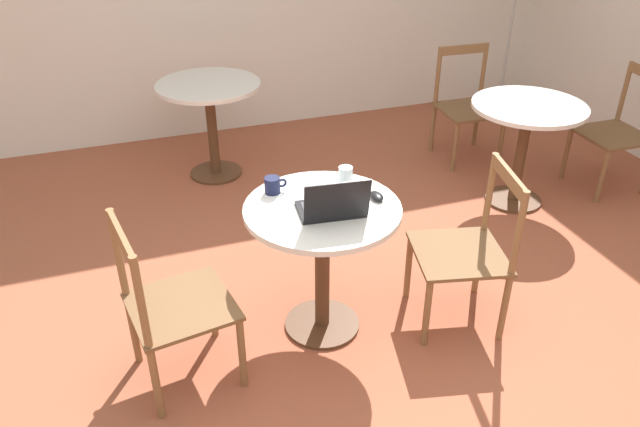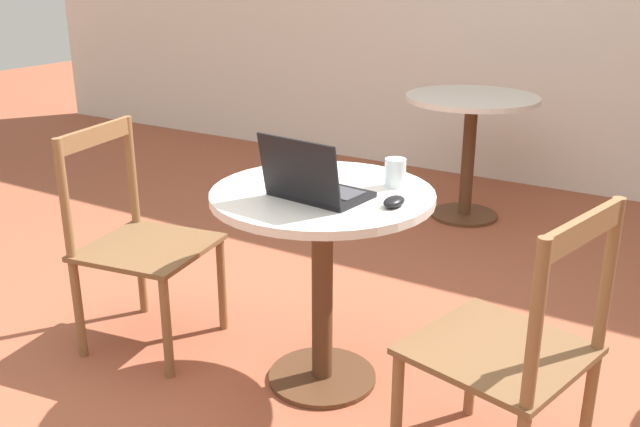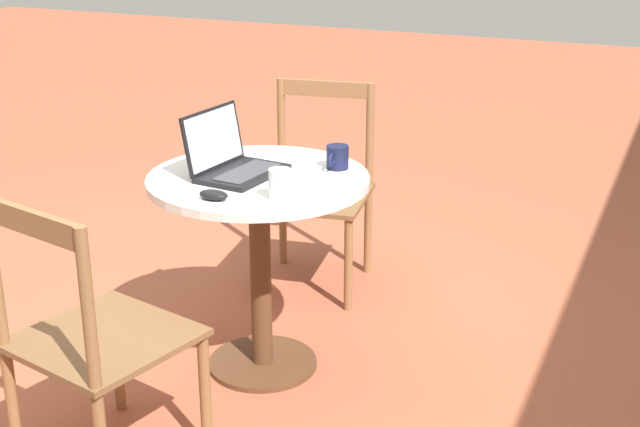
{
  "view_description": "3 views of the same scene",
  "coord_description": "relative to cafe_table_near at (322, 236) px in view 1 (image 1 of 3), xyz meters",
  "views": [
    {
      "loc": [
        -0.89,
        -2.14,
        2.26
      ],
      "look_at": [
        0.03,
        0.5,
        0.61
      ],
      "focal_mm": 35.0,
      "sensor_mm": 36.0,
      "label": 1
    },
    {
      "loc": [
        1.2,
        -1.65,
        1.5
      ],
      "look_at": [
        -0.15,
        0.55,
        0.57
      ],
      "focal_mm": 40.0,
      "sensor_mm": 36.0,
      "label": 2
    },
    {
      "loc": [
        2.6,
        1.71,
        1.69
      ],
      "look_at": [
        -0.05,
        0.55,
        0.63
      ],
      "focal_mm": 50.0,
      "sensor_mm": 36.0,
      "label": 3
    }
  ],
  "objects": [
    {
      "name": "chair_near_right",
      "position": [
        0.75,
        -0.17,
        -0.14
      ],
      "size": [
        0.55,
        0.55,
        0.89
      ],
      "color": "brown",
      "rests_on": "ground_plane"
    },
    {
      "name": "laptop",
      "position": [
        0.02,
        -0.09,
        0.21
      ],
      "size": [
        0.34,
        0.28,
        0.22
      ],
      "color": "black",
      "rests_on": "cafe_table_near"
    },
    {
      "name": "chair_mid_back",
      "position": [
        1.83,
        1.67,
        -0.14
      ],
      "size": [
        0.48,
        0.48,
        0.89
      ],
      "color": "brown",
      "rests_on": "ground_plane"
    },
    {
      "name": "chair_mid_right",
      "position": [
        2.61,
        0.83,
        -0.14
      ],
      "size": [
        0.47,
        0.47,
        0.89
      ],
      "color": "brown",
      "rests_on": "ground_plane"
    },
    {
      "name": "cafe_table_mid",
      "position": [
        1.79,
        0.85,
        0.0
      ],
      "size": [
        0.78,
        0.78,
        0.75
      ],
      "color": "#51331E",
      "rests_on": "ground_plane"
    },
    {
      "name": "cafe_table_far",
      "position": [
        -0.19,
        2.0,
        0.0
      ],
      "size": [
        0.78,
        0.78,
        0.75
      ],
      "color": "#51331E",
      "rests_on": "ground_plane"
    },
    {
      "name": "mouse",
      "position": [
        0.28,
        -0.02,
        0.18
      ],
      "size": [
        0.06,
        0.1,
        0.03
      ],
      "color": "black",
      "rests_on": "cafe_table_near"
    },
    {
      "name": "chair_near_left",
      "position": [
        -0.78,
        -0.13,
        -0.14
      ],
      "size": [
        0.53,
        0.53,
        0.89
      ],
      "color": "brown",
      "rests_on": "ground_plane"
    },
    {
      "name": "drinking_glass",
      "position": [
        0.19,
        0.18,
        0.22
      ],
      "size": [
        0.07,
        0.07,
        0.1
      ],
      "color": "silver",
      "rests_on": "cafe_table_near"
    },
    {
      "name": "mug",
      "position": [
        -0.19,
        0.22,
        0.21
      ],
      "size": [
        0.12,
        0.08,
        0.08
      ],
      "color": "#141938",
      "rests_on": "cafe_table_near"
    },
    {
      "name": "cafe_table_near",
      "position": [
        0.0,
        0.0,
        0.0
      ],
      "size": [
        0.78,
        0.78,
        0.75
      ],
      "color": "#51331E",
      "rests_on": "ground_plane"
    },
    {
      "name": "ground_plane",
      "position": [
        0.01,
        -0.34,
        -0.58
      ],
      "size": [
        16.0,
        16.0,
        0.0
      ],
      "primitive_type": "plane",
      "color": "#9E5138"
    }
  ]
}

